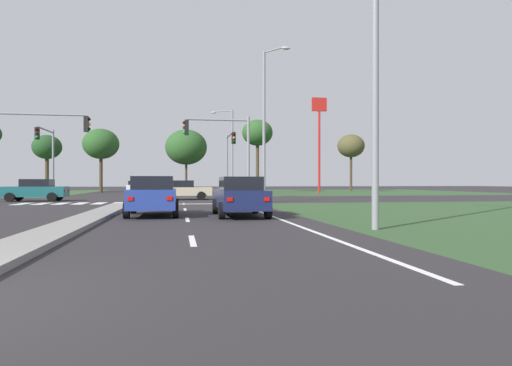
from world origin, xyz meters
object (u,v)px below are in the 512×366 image
at_px(car_navy_third, 240,196).
at_px(traffic_signal_near_right, 225,144).
at_px(street_lamp_second, 266,118).
at_px(treeline_sixth, 351,146).
at_px(treeline_second, 47,148).
at_px(car_beige_fifth, 181,190).
at_px(traffic_signal_far_right, 229,152).
at_px(treeline_fourth, 186,147).
at_px(street_lamp_near, 371,31).
at_px(car_teal_near, 35,190).
at_px(car_blue_fourth, 153,196).
at_px(fastfood_pole_sign, 319,124).
at_px(pedestrian_at_median, 149,183).
at_px(treeline_third, 101,144).
at_px(traffic_signal_near_left, 30,139).
at_px(car_white_second, 135,186).
at_px(street_lamp_third, 230,147).
at_px(treeline_fifth, 257,133).
at_px(traffic_signal_far_left, 48,150).

relative_size(car_navy_third, traffic_signal_near_right, 0.82).
height_order(street_lamp_second, treeline_sixth, street_lamp_second).
distance_m(treeline_second, treeline_sixth, 41.83).
distance_m(car_beige_fifth, traffic_signal_far_right, 6.95).
xyz_separation_m(traffic_signal_far_right, treeline_fourth, (-3.43, 20.53, 1.94)).
bearing_deg(street_lamp_near, traffic_signal_near_right, 99.09).
xyz_separation_m(car_teal_near, traffic_signal_far_right, (14.42, 5.60, 3.19)).
bearing_deg(car_blue_fourth, fastfood_pole_sign, 62.28).
bearing_deg(pedestrian_at_median, traffic_signal_far_right, -35.05).
distance_m(traffic_signal_near_right, treeline_third, 33.94).
bearing_deg(treeline_fourth, treeline_second, -178.23).
relative_size(traffic_signal_near_left, traffic_signal_near_right, 1.02).
height_order(treeline_second, treeline_third, treeline_third).
bearing_deg(street_lamp_near, traffic_signal_near_left, 130.96).
bearing_deg(treeline_second, car_white_second, 6.26).
height_order(street_lamp_third, treeline_fourth, street_lamp_third).
distance_m(car_white_second, street_lamp_near, 50.19).
relative_size(treeline_fourth, treeline_fifth, 0.85).
height_order(traffic_signal_near_left, treeline_third, treeline_third).
bearing_deg(street_lamp_third, car_blue_fourth, -102.53).
xyz_separation_m(car_white_second, traffic_signal_near_right, (8.48, -32.29, 3.04)).
xyz_separation_m(traffic_signal_near_left, street_lamp_near, (14.23, -16.40, 1.83)).
bearing_deg(traffic_signal_near_right, car_white_second, 104.72).
height_order(car_white_second, car_navy_third, car_navy_third).
bearing_deg(car_navy_third, car_beige_fifth, 97.28).
xyz_separation_m(car_blue_fourth, treeline_fifth, (11.41, 40.98, 7.02)).
xyz_separation_m(car_navy_third, car_blue_fourth, (-3.44, 0.81, 0.01)).
height_order(car_blue_fourth, traffic_signal_far_left, traffic_signal_far_left).
bearing_deg(traffic_signal_near_right, treeline_third, 111.87).
height_order(car_navy_third, street_lamp_near, street_lamp_near).
bearing_deg(traffic_signal_near_left, treeline_sixth, 46.40).
bearing_deg(treeline_second, car_beige_fifth, -56.35).
distance_m(traffic_signal_far_left, treeline_fourth, 23.44).
distance_m(car_navy_third, street_lamp_second, 12.70).
bearing_deg(car_blue_fourth, street_lamp_third, 77.47).
relative_size(car_blue_fourth, street_lamp_second, 0.43).
relative_size(car_blue_fourth, fastfood_pole_sign, 0.38).
bearing_deg(traffic_signal_near_right, street_lamp_second, 10.94).
relative_size(car_white_second, car_navy_third, 1.01).
bearing_deg(car_navy_third, car_white_second, 100.54).
height_order(traffic_signal_near_right, fastfood_pole_sign, fastfood_pole_sign).
bearing_deg(car_teal_near, car_beige_fifth, -83.73).
relative_size(street_lamp_second, treeline_fifth, 1.04).
bearing_deg(traffic_signal_far_left, car_teal_near, -82.51).
bearing_deg(car_blue_fourth, car_beige_fifth, 85.82).
height_order(car_white_second, traffic_signal_far_left, traffic_signal_far_left).
distance_m(traffic_signal_near_right, pedestrian_at_median, 21.07).
distance_m(car_navy_third, treeline_second, 46.10).
xyz_separation_m(traffic_signal_near_left, traffic_signal_near_right, (11.61, -0.00, -0.14)).
relative_size(car_teal_near, street_lamp_near, 0.41).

